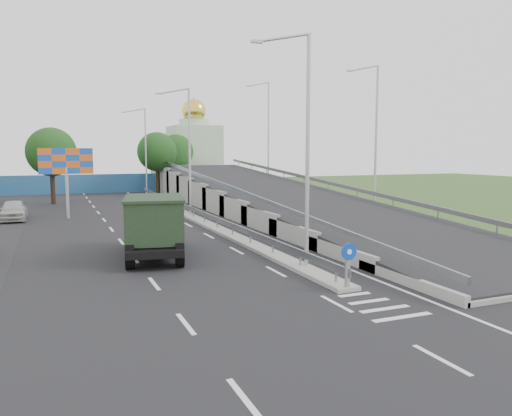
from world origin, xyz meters
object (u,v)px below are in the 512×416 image
church (194,151)px  parked_car_e (13,210)px  lamp_post_mid (187,144)px  sign_bollard (348,265)px  lamp_post_near (304,138)px  lamp_post_far (144,147)px  billboard (66,165)px  dump_truck (154,223)px

church → parked_car_e: bearing=-126.0°
lamp_post_mid → sign_bollard: bearing=-90.3°
lamp_post_near → lamp_post_mid: (0.00, 20.00, 0.00)m
lamp_post_far → parked_car_e: (-12.99, -17.55, -5.02)m
lamp_post_mid → billboard: 9.47m
parked_car_e → lamp_post_mid: bearing=-11.0°
lamp_post_near → sign_bollard: bearing=-91.6°
lamp_post_near → church: 54.90m
lamp_post_near → church: church is taller
lamp_post_near → church: (9.89, 54.00, -0.50)m
lamp_post_far → dump_truck: lamp_post_far is taller
dump_truck → church: bearing=83.1°
lamp_post_far → sign_bollard: bearing=-90.1°
lamp_post_mid → dump_truck: bearing=-110.7°
lamp_post_far → parked_car_e: size_ratio=2.19×
lamp_post_far → dump_truck: bearing=-99.1°
billboard → dump_truck: bearing=-77.8°
lamp_post_mid → dump_truck: size_ratio=1.38×
lamp_post_mid → parked_car_e: 14.14m
lamp_post_mid → dump_truck: lamp_post_mid is taller
lamp_post_far → church: church is taller
billboard → parked_car_e: billboard is taller
lamp_post_near → lamp_post_far: 40.00m
billboard → lamp_post_near: bearing=-67.5°
parked_car_e → church: bearing=53.7°
parked_car_e → lamp_post_far: bearing=53.2°
church → dump_truck: (-15.42, -48.60, -3.61)m
sign_bollard → church: church is taller
church → parked_car_e: (-22.88, -31.55, -4.52)m
lamp_post_near → parked_car_e: bearing=120.1°
sign_bollard → parked_car_e: (-12.88, 26.28, -0.25)m
church → lamp_post_near: bearing=-100.4°
lamp_post_far → dump_truck: 35.28m
lamp_post_near → church: bearing=79.6°
sign_bollard → dump_truck: 10.72m
church → billboard: size_ratio=2.51×
lamp_post_near → parked_car_e: 26.42m
lamp_post_near → lamp_post_far: same height
lamp_post_mid → lamp_post_far: bearing=90.0°
sign_bollard → church: (10.00, 57.83, 4.28)m
lamp_post_mid → church: church is taller
church → billboard: church is taller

